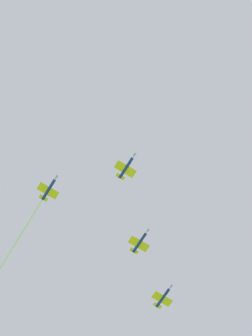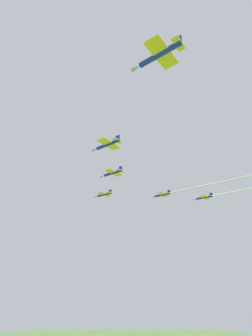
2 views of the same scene
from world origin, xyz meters
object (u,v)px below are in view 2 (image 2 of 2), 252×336
(jet_port_outer, at_px, (107,145))
(jet_starboard_outer, at_px, (243,190))
(jet_lead, at_px, (104,194))
(jet_starboard_inner, at_px, (201,186))
(jet_center_rear, at_px, (159,55))
(jet_port_inner, at_px, (112,173))

(jet_port_outer, distance_m, jet_starboard_outer, 77.41)
(jet_lead, relative_size, jet_starboard_outer, 0.17)
(jet_starboard_inner, relative_size, jet_port_outer, 6.00)
(jet_starboard_outer, relative_size, jet_center_rear, 5.80)
(jet_port_inner, relative_size, jet_port_outer, 1.00)
(jet_port_inner, xyz_separation_m, jet_center_rear, (45.98, -33.06, -0.35))
(jet_port_inner, distance_m, jet_starboard_inner, 42.52)
(jet_lead, xyz_separation_m, jet_starboard_inner, (39.06, 22.77, 0.48))
(jet_port_inner, relative_size, jet_center_rear, 1.00)
(jet_starboard_outer, bearing_deg, jet_port_inner, 149.70)
(jet_lead, height_order, jet_port_inner, jet_lead)
(jet_port_inner, distance_m, jet_port_outer, 23.29)
(jet_lead, height_order, jet_port_outer, jet_lead)
(jet_starboard_outer, height_order, jet_center_rear, jet_starboard_outer)
(jet_port_inner, bearing_deg, jet_center_rear, -131.46)
(jet_port_inner, distance_m, jet_center_rear, 56.63)
(jet_lead, height_order, jet_center_rear, jet_lead)
(jet_port_inner, xyz_separation_m, jet_starboard_outer, (27.07, 59.25, 1.67))
(jet_port_inner, height_order, jet_starboard_inner, jet_starboard_inner)
(jet_lead, bearing_deg, jet_starboard_inner, -65.50)
(jet_starboard_inner, relative_size, jet_center_rear, 6.00)
(jet_starboard_inner, bearing_deg, jet_starboard_outer, -34.40)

